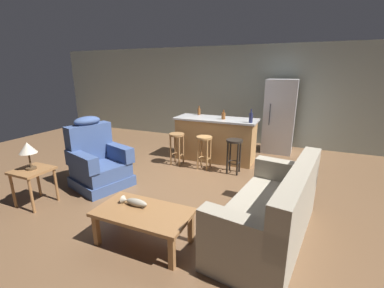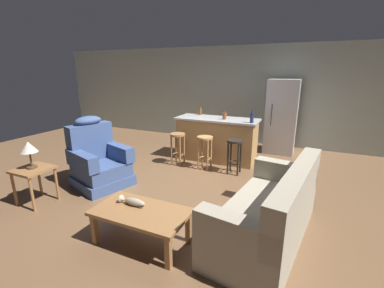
# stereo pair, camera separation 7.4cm
# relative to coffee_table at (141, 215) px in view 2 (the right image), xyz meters

# --- Properties ---
(ground_plane) EXTENTS (12.00, 12.00, 0.00)m
(ground_plane) POSITION_rel_coffee_table_xyz_m (-0.18, 1.79, -0.36)
(ground_plane) COLOR brown
(back_wall) EXTENTS (12.00, 0.05, 2.60)m
(back_wall) POSITION_rel_coffee_table_xyz_m (-0.18, 4.92, 0.94)
(back_wall) COLOR #939E93
(back_wall) RESTS_ON ground_plane
(coffee_table) EXTENTS (1.10, 0.60, 0.42)m
(coffee_table) POSITION_rel_coffee_table_xyz_m (0.00, 0.00, 0.00)
(coffee_table) COLOR olive
(coffee_table) RESTS_ON ground_plane
(fish_figurine) EXTENTS (0.34, 0.10, 0.10)m
(fish_figurine) POSITION_rel_coffee_table_xyz_m (-0.16, 0.06, 0.10)
(fish_figurine) COLOR #4C3823
(fish_figurine) RESTS_ON coffee_table
(couch) EXTENTS (1.11, 2.00, 0.94)m
(couch) POSITION_rel_coffee_table_xyz_m (1.35, 0.69, -0.02)
(couch) COLOR #9E937F
(couch) RESTS_ON ground_plane
(recliner_near_lamp) EXTENTS (1.06, 1.06, 1.20)m
(recliner_near_lamp) POSITION_rel_coffee_table_xyz_m (-1.63, 1.05, 0.06)
(recliner_near_lamp) COLOR #384C7A
(recliner_near_lamp) RESTS_ON ground_plane
(end_table) EXTENTS (0.48, 0.48, 0.56)m
(end_table) POSITION_rel_coffee_table_xyz_m (-2.01, 0.13, 0.10)
(end_table) COLOR olive
(end_table) RESTS_ON ground_plane
(table_lamp) EXTENTS (0.24, 0.24, 0.41)m
(table_lamp) POSITION_rel_coffee_table_xyz_m (-2.02, 0.13, 0.50)
(table_lamp) COLOR #4C3823
(table_lamp) RESTS_ON end_table
(kitchen_island) EXTENTS (1.80, 0.70, 0.95)m
(kitchen_island) POSITION_rel_coffee_table_xyz_m (-0.18, 3.14, 0.11)
(kitchen_island) COLOR #AD7F4C
(kitchen_island) RESTS_ON ground_plane
(bar_stool_left) EXTENTS (0.32, 0.32, 0.68)m
(bar_stool_left) POSITION_rel_coffee_table_xyz_m (-0.83, 2.51, 0.11)
(bar_stool_left) COLOR olive
(bar_stool_left) RESTS_ON ground_plane
(bar_stool_middle) EXTENTS (0.32, 0.32, 0.68)m
(bar_stool_middle) POSITION_rel_coffee_table_xyz_m (-0.21, 2.51, 0.11)
(bar_stool_middle) COLOR #A87A47
(bar_stool_middle) RESTS_ON ground_plane
(bar_stool_right) EXTENTS (0.32, 0.32, 0.68)m
(bar_stool_right) POSITION_rel_coffee_table_xyz_m (0.41, 2.51, 0.11)
(bar_stool_right) COLOR black
(bar_stool_right) RESTS_ON ground_plane
(refrigerator) EXTENTS (0.70, 0.69, 1.76)m
(refrigerator) POSITION_rel_coffee_table_xyz_m (1.05, 4.34, 0.52)
(refrigerator) COLOR #B7B7BC
(refrigerator) RESTS_ON ground_plane
(bottle_tall_green) EXTENTS (0.07, 0.07, 0.21)m
(bottle_tall_green) POSITION_rel_coffee_table_xyz_m (-0.69, 3.41, 0.67)
(bottle_tall_green) COLOR brown
(bottle_tall_green) RESTS_ON kitchen_island
(bottle_short_amber) EXTENTS (0.08, 0.08, 0.20)m
(bottle_short_amber) POSITION_rel_coffee_table_xyz_m (0.00, 3.09, 0.66)
(bottle_short_amber) COLOR brown
(bottle_short_amber) RESTS_ON kitchen_island
(bottle_wine_dark) EXTENTS (0.07, 0.07, 0.28)m
(bottle_wine_dark) POSITION_rel_coffee_table_xyz_m (0.62, 2.94, 0.69)
(bottle_wine_dark) COLOR #23284C
(bottle_wine_dark) RESTS_ON kitchen_island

